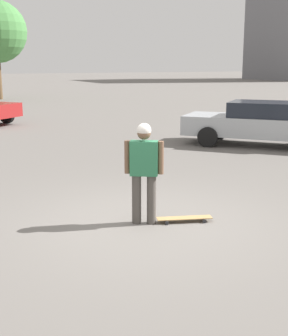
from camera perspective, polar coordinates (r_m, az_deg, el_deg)
The scene contains 4 objects.
ground_plane at distance 7.66m, azimuth 0.00°, elevation -6.72°, with size 220.00×220.00×0.00m, color slate.
person at distance 7.40m, azimuth 0.00°, elevation 0.25°, with size 0.40×0.54×1.63m.
skateboard at distance 7.72m, azimuth 4.94°, elevation -6.12°, with size 0.46×0.92×0.07m.
car_parked_near at distance 15.08m, azimuth 14.13°, elevation 5.36°, with size 4.64×4.42×1.37m.
Camera 1 is at (6.47, -3.21, 2.55)m, focal length 50.00 mm.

